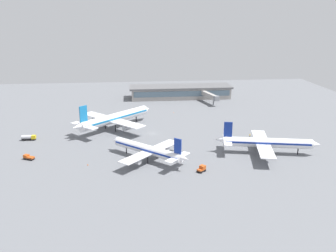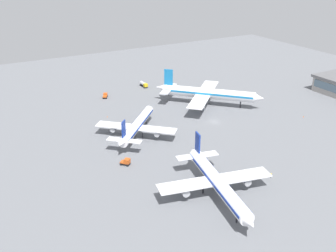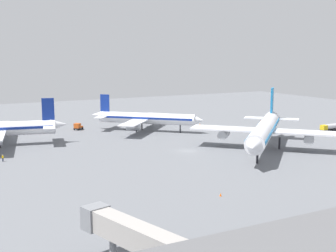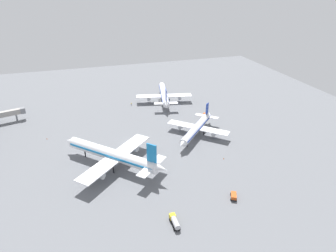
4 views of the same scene
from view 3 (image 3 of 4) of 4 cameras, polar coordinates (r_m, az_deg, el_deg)
name	(u,v)px [view 3 (image 3 of 4)]	position (r m, az deg, el deg)	size (l,w,h in m)	color
ground	(187,151)	(124.98, 2.42, -3.10)	(288.00, 288.00, 0.00)	slate
airplane_taxiing	(145,118)	(155.77, -2.81, 0.96)	(31.77, 30.65, 12.10)	white
airplane_distant	(265,130)	(127.28, 11.85, -0.46)	(40.83, 39.94, 15.65)	white
baggage_tug	(78,127)	(161.64, -11.04, -0.06)	(3.73, 3.68, 2.30)	black
pushback_tractor	(267,121)	(177.83, 12.16, 0.66)	(4.78, 3.75, 1.90)	black
fuel_truck	(329,127)	(164.65, 19.20, -0.15)	(6.31, 2.23, 2.50)	black
ground_crew_worker	(3,158)	(119.84, -19.70, -3.74)	(0.53, 0.53, 1.67)	#1E2338
jet_bridge	(137,237)	(55.31, -3.85, -13.43)	(7.96, 20.37, 6.74)	#9E9993
safety_cone_near_gate	(221,195)	(86.91, 6.50, -8.40)	(0.44, 0.44, 0.60)	#EA590C
safety_cone_mid_apron	(200,124)	(170.39, 3.96, 0.26)	(0.44, 0.44, 0.60)	#EA590C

